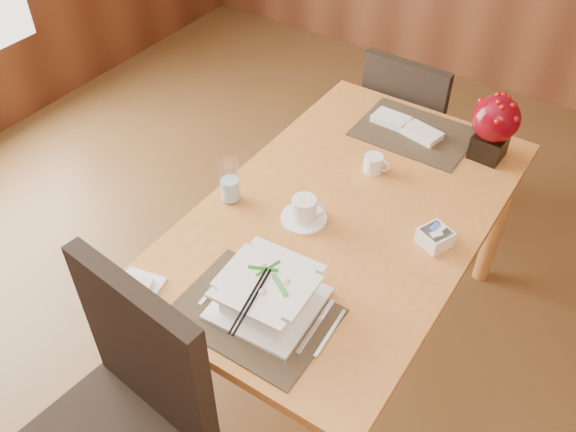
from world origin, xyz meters
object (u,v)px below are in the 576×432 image
Objects in this scene: dining_table at (345,229)px; near_chair at (121,421)px; creamer_jug at (373,164)px; berry_decor at (495,125)px; coffee_cup at (304,211)px; sugar_caddy at (435,237)px; far_chair at (408,127)px; bread_plate at (137,288)px; soup_setting at (268,293)px; water_glass at (230,181)px.

near_chair reaches higher than dining_table.
berry_decor reaches higher than creamer_jug.
berry_decor is at bearing 79.27° from near_chair.
dining_table is 0.21m from coffee_cup.
sugar_caddy is (0.35, -0.23, -0.01)m from creamer_jug.
coffee_cup reaches higher than dining_table.
bread_plate is at bearing 84.78° from far_chair.
dining_table is at bearing 62.14° from bread_plate.
coffee_cup is at bearing -161.59° from sugar_caddy.
creamer_jug is 0.99× the size of sugar_caddy.
sugar_caddy is 1.11m from near_chair.
sugar_caddy is (0.42, 0.14, -0.01)m from coffee_cup.
bread_plate is (-0.37, -0.17, -0.05)m from soup_setting.
dining_table is 5.82× the size of berry_decor.
berry_decor is 0.24× the size of near_chair.
bread_plate is (-0.33, -0.91, -0.03)m from creamer_jug.
berry_decor reaches higher than sugar_caddy.
far_chair is (0.19, 1.59, -0.25)m from bread_plate.
near_chair is (-0.47, -1.53, -0.30)m from berry_decor.
dining_table is 0.53m from soup_setting.
far_chair is at bearing 142.44° from berry_decor.
near_chair is at bearing -75.62° from water_glass.
bread_plate is at bearing -88.15° from water_glass.
soup_setting is at bearing -94.08° from creamer_jug.
near_chair is (-0.49, -0.98, -0.18)m from sugar_caddy.
bread_plate is at bearing 128.33° from near_chair.
near_chair is (0.19, -0.30, -0.16)m from bread_plate.
sugar_caddy is (0.32, 0.01, 0.12)m from dining_table.
sugar_caddy is (0.69, 0.19, -0.05)m from water_glass.
dining_table is 1.67× the size of far_chair.
berry_decor reaches higher than far_chair.
sugar_caddy is at bearing 56.03° from soup_setting.
berry_decor is at bearing 60.21° from coffee_cup.
near_chair is at bearing 91.47° from far_chair.
soup_setting reaches higher than sugar_caddy.
soup_setting is at bearing -39.89° from water_glass.
water_glass is 0.15× the size of near_chair.
creamer_jug is 0.36× the size of berry_decor.
near_chair is at bearing -115.05° from soup_setting.
creamer_jug is at bearing 79.09° from coffee_cup.
water_glass is 0.72m from sugar_caddy.
water_glass is at bearing 80.96° from far_chair.
dining_table is 16.30× the size of creamer_jug.
bread_plate is at bearing -117.86° from dining_table.
creamer_jug is 1.23m from near_chair.
far_chair is at bearing 93.79° from soup_setting.
water_glass is at bearing -131.90° from berry_decor.
dining_table is 9.19× the size of water_glass.
far_chair is (-0.07, 1.04, -0.28)m from coffee_cup.
near_chair is (0.20, -0.79, -0.24)m from water_glass.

